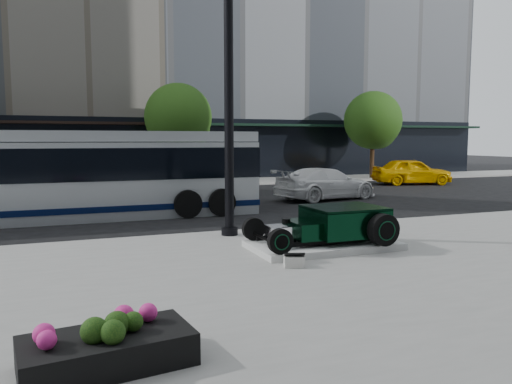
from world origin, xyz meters
name	(u,v)px	position (x,y,z in m)	size (l,w,h in m)	color
ground	(237,221)	(0.00, 0.00, 0.00)	(120.00, 120.00, 0.00)	black
sidewalk_near	(502,341)	(0.00, -10.50, 0.06)	(70.00, 17.00, 0.12)	gray
sidewalk_far	(159,184)	(0.00, 14.00, 0.06)	(70.00, 4.00, 0.12)	gray
street_trees	(180,120)	(1.15, 13.07, 3.77)	(29.80, 3.80, 5.70)	black
display_plinth	(323,245)	(0.41, -5.03, 0.20)	(3.40, 1.80, 0.15)	silver
hot_rod	(336,223)	(0.74, -5.03, 0.70)	(3.22, 2.00, 0.81)	black
info_plaque	(294,260)	(-0.96, -6.32, 0.24)	(0.48, 0.41, 0.31)	silver
lamppost	(229,94)	(-1.12, -2.68, 3.81)	(0.44, 0.44, 7.99)	black
flower_planter	(108,348)	(-4.80, -9.56, 0.34)	(1.95, 1.15, 0.60)	black
transit_bus	(79,174)	(-4.69, 2.57, 1.49)	(12.12, 2.88, 2.92)	#B6BCC1
white_sedan	(326,184)	(5.66, 4.28, 0.70)	(1.97, 4.83, 1.40)	white
yellow_taxi	(412,171)	(14.04, 8.96, 0.77)	(1.83, 4.55, 1.55)	#E8A900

